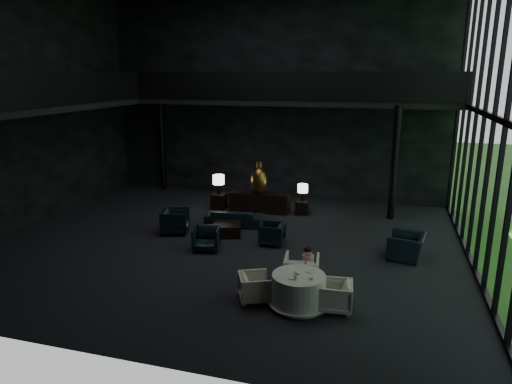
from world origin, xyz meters
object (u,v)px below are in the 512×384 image
(bronze_urn, at_px, (259,180))
(coffee_table, at_px, (227,229))
(table_lamp_right, at_px, (303,189))
(dining_chair_west, at_px, (255,287))
(lounge_armchair_east, at_px, (272,233))
(lounge_armchair_south, at_px, (206,238))
(table_lamp_left, at_px, (219,180))
(side_table_right, at_px, (302,208))
(dining_table, at_px, (298,292))
(dining_chair_north, at_px, (301,268))
(lounge_armchair_west, at_px, (175,218))
(dining_chair_east, at_px, (335,296))
(child, at_px, (308,259))
(sofa, at_px, (234,216))
(window_armchair, at_px, (407,242))
(console, at_px, (259,202))
(side_table_left, at_px, (219,201))

(bronze_urn, distance_m, coffee_table, 2.93)
(table_lamp_right, relative_size, dining_chair_west, 0.99)
(lounge_armchair_east, bearing_deg, lounge_armchair_south, -62.21)
(table_lamp_left, xyz_separation_m, side_table_right, (3.20, 0.16, -0.86))
(dining_table, height_order, dining_chair_north, dining_chair_north)
(lounge_armchair_east, height_order, dining_table, dining_table)
(lounge_armchair_west, height_order, dining_chair_west, lounge_armchair_west)
(side_table_right, xyz_separation_m, dining_table, (1.17, -6.82, 0.08))
(table_lamp_right, relative_size, lounge_armchair_south, 0.83)
(lounge_armchair_west, bearing_deg, bronze_urn, -50.71)
(dining_chair_east, xyz_separation_m, child, (-0.76, 0.85, 0.42))
(bronze_urn, bearing_deg, table_lamp_left, 179.85)
(lounge_armchair_south, bearing_deg, coffee_table, 71.67)
(lounge_armchair_south, relative_size, dining_chair_west, 1.19)
(sofa, height_order, dining_table, dining_table)
(window_armchair, height_order, dining_chair_north, window_armchair)
(window_armchair, relative_size, dining_table, 0.81)
(lounge_armchair_west, xyz_separation_m, dining_table, (4.76, -3.68, -0.16))
(table_lamp_left, height_order, dining_table, table_lamp_left)
(bronze_urn, bearing_deg, dining_table, -67.42)
(table_lamp_right, bearing_deg, dining_chair_west, -88.68)
(console, xyz_separation_m, table_lamp_right, (1.60, 0.16, 0.59))
(lounge_armchair_east, relative_size, child, 1.12)
(table_lamp_left, xyz_separation_m, lounge_armchair_south, (1.14, -4.10, -0.73))
(lounge_armchair_west, height_order, dining_chair_north, lounge_armchair_west)
(table_lamp_right, height_order, window_armchair, table_lamp_right)
(sofa, xyz_separation_m, lounge_armchair_south, (-0.05, -2.33, 0.04))
(sofa, height_order, dining_chair_north, dining_chair_north)
(lounge_armchair_south, bearing_deg, lounge_armchair_west, 131.79)
(dining_chair_east, distance_m, dining_chair_west, 1.82)
(side_table_left, distance_m, side_table_right, 3.20)
(window_armchair, bearing_deg, child, -32.57)
(table_lamp_right, relative_size, dining_chair_north, 0.69)
(lounge_armchair_east, relative_size, window_armchair, 0.63)
(dining_table, bearing_deg, coffee_table, 128.01)
(sofa, distance_m, dining_chair_west, 5.35)
(sofa, distance_m, dining_chair_north, 4.92)
(console, relative_size, bronze_urn, 1.90)
(coffee_table, bearing_deg, lounge_armchair_east, -14.21)
(table_lamp_right, xyz_separation_m, lounge_armchair_south, (-2.06, -4.29, -0.57))
(sofa, bearing_deg, lounge_armchair_south, 81.89)
(bronze_urn, relative_size, dining_chair_east, 1.77)
(side_table_left, relative_size, sofa, 0.33)
(table_lamp_left, height_order, lounge_armchair_west, table_lamp_left)
(side_table_right, height_order, window_armchair, window_armchair)
(table_lamp_right, height_order, sofa, table_lamp_right)
(side_table_left, bearing_deg, lounge_armchair_south, -74.51)
(console, xyz_separation_m, window_armchair, (5.16, -3.15, 0.12))
(console, bearing_deg, dining_table, -67.52)
(table_lamp_left, relative_size, dining_table, 0.55)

